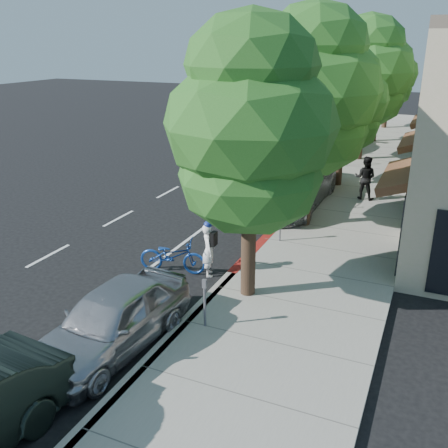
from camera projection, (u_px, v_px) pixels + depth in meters
The scene contains 18 objects.
ground at pixel (244, 264), 15.96m from camera, with size 120.00×120.00×0.00m, color black.
sidewalk at pixel (359, 201), 21.93m from camera, with size 4.60×56.00×0.15m, color gray.
curb at pixel (308, 195), 22.80m from camera, with size 0.30×56.00×0.15m, color #9E998E.
curb_red_segment at pixel (255, 251), 16.79m from camera, with size 0.32×4.00×0.15m, color maroon.
street_tree_0 at pixel (251, 129), 12.27m from camera, with size 4.38×4.38×7.51m.
street_tree_1 at pixel (312, 94), 17.31m from camera, with size 4.86×4.86×8.04m.
street_tree_2 at pixel (344, 101), 22.78m from camera, with size 4.11×4.11×6.63m.
street_tree_3 at pixel (366, 73), 27.61m from camera, with size 5.27×5.27×8.15m.
street_tree_4 at pixel (380, 76), 32.95m from camera, with size 4.48×4.48×7.21m.
street_tree_5 at pixel (390, 75), 38.20m from camera, with size 4.30×4.30×6.79m.
cyclist at pixel (209, 250), 14.97m from camera, with size 0.60×0.39×1.63m, color white.
bicycle at pixel (173, 256), 15.24m from camera, with size 0.72×2.08×1.09m, color navy.
silver_suv at pixel (286, 186), 21.06m from camera, with size 3.08×6.67×1.85m, color #AEAEB3.
dark_sedan at pixel (307, 173), 24.19m from camera, with size 1.40×4.03×1.33m, color black.
white_pickup at pixel (331, 140), 31.11m from camera, with size 2.39×5.87×1.70m, color white.
dark_suv_far at pixel (330, 129), 34.87m from camera, with size 1.94×4.83×1.64m, color black.
near_car_a at pixel (112, 319), 11.37m from camera, with size 1.81×4.50×1.53m, color #ADACB1.
pedestrian at pixel (365, 178), 21.67m from camera, with size 0.92×0.72×1.89m, color black.
Camera 1 is at (5.24, -13.54, 6.78)m, focal length 40.00 mm.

